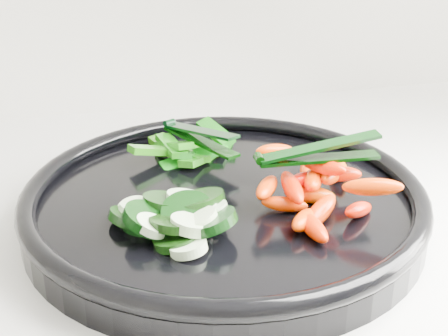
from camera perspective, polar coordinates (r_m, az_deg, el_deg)
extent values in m
cylinder|color=black|center=(0.59, 0.00, -3.76)|extent=(0.49, 0.49, 0.02)
torus|color=black|center=(0.58, 0.00, -2.16)|extent=(0.50, 0.50, 0.02)
cylinder|color=black|center=(0.54, -8.48, -4.65)|extent=(0.05, 0.06, 0.03)
cylinder|color=beige|center=(0.55, -7.82, -4.20)|extent=(0.05, 0.05, 0.03)
cylinder|color=black|center=(0.55, -7.04, -4.27)|extent=(0.05, 0.05, 0.02)
cylinder|color=#E0F9C7|center=(0.55, -8.02, -4.07)|extent=(0.05, 0.05, 0.02)
cylinder|color=black|center=(0.51, -4.39, -6.57)|extent=(0.04, 0.04, 0.02)
cylinder|color=beige|center=(0.50, -3.29, -7.26)|extent=(0.03, 0.03, 0.02)
cylinder|color=black|center=(0.55, -3.63, -3.94)|extent=(0.05, 0.05, 0.02)
cylinder|color=beige|center=(0.56, -3.79, -3.51)|extent=(0.04, 0.03, 0.02)
cylinder|color=black|center=(0.54, -6.25, -4.56)|extent=(0.06, 0.06, 0.01)
cylinder|color=#E4F7C6|center=(0.55, -7.20, -4.20)|extent=(0.03, 0.03, 0.01)
cylinder|color=black|center=(0.54, -6.93, -4.70)|extent=(0.05, 0.05, 0.02)
cylinder|color=beige|center=(0.54, -7.99, -4.46)|extent=(0.04, 0.04, 0.01)
cylinder|color=black|center=(0.55, -7.43, -4.28)|extent=(0.06, 0.06, 0.02)
cylinder|color=beige|center=(0.55, -6.97, -4.35)|extent=(0.05, 0.05, 0.02)
cylinder|color=black|center=(0.51, -1.17, -4.96)|extent=(0.06, 0.06, 0.03)
cylinder|color=beige|center=(0.51, -2.37, -4.84)|extent=(0.05, 0.05, 0.02)
cylinder|color=black|center=(0.55, -5.37, -3.11)|extent=(0.06, 0.06, 0.02)
cylinder|color=#D7EDBE|center=(0.55, -3.49, -2.90)|extent=(0.05, 0.05, 0.02)
cylinder|color=black|center=(0.52, -6.77, -4.71)|extent=(0.06, 0.07, 0.03)
cylinder|color=#DAF7C5|center=(0.51, -6.60, -5.25)|extent=(0.04, 0.04, 0.02)
cylinder|color=black|center=(0.53, -3.28, -4.23)|extent=(0.06, 0.06, 0.03)
cylinder|color=#D9F6C5|center=(0.52, -1.92, -4.17)|extent=(0.04, 0.04, 0.02)
cylinder|color=black|center=(0.55, -2.40, -3.07)|extent=(0.07, 0.07, 0.02)
cylinder|color=beige|center=(0.53, -1.20, -3.81)|extent=(0.04, 0.04, 0.02)
cylinder|color=black|center=(0.51, -4.79, -5.10)|extent=(0.05, 0.05, 0.02)
cylinder|color=beige|center=(0.51, -3.01, -5.19)|extent=(0.05, 0.05, 0.02)
ellipsoid|color=#F25700|center=(0.55, 8.79, -3.96)|extent=(0.05, 0.04, 0.03)
ellipsoid|color=red|center=(0.56, 5.57, -3.30)|extent=(0.05, 0.03, 0.02)
ellipsoid|color=#F63E00|center=(0.52, 8.09, -5.34)|extent=(0.02, 0.05, 0.02)
ellipsoid|color=#FF1700|center=(0.56, 12.19, -3.75)|extent=(0.04, 0.04, 0.02)
ellipsoid|color=#F74A00|center=(0.58, 6.76, -1.97)|extent=(0.04, 0.04, 0.02)
ellipsoid|color=#FC5F00|center=(0.53, 7.38, -4.74)|extent=(0.04, 0.04, 0.02)
ellipsoid|color=#F04500|center=(0.57, 7.85, -2.41)|extent=(0.05, 0.03, 0.03)
ellipsoid|color=#EC5400|center=(0.63, 10.38, 0.02)|extent=(0.03, 0.05, 0.03)
ellipsoid|color=#FB5C00|center=(0.62, 7.63, -0.24)|extent=(0.03, 0.05, 0.02)
ellipsoid|color=#EA5700|center=(0.55, 3.94, -1.79)|extent=(0.04, 0.05, 0.02)
ellipsoid|color=#FF6200|center=(0.58, 9.78, -0.62)|extent=(0.05, 0.05, 0.03)
ellipsoid|color=#E14200|center=(0.57, 8.11, -1.10)|extent=(0.04, 0.05, 0.03)
ellipsoid|color=#FF3100|center=(0.55, 6.25, -1.78)|extent=(0.02, 0.05, 0.02)
ellipsoid|color=#FF0D00|center=(0.57, 7.48, -0.97)|extent=(0.04, 0.03, 0.02)
ellipsoid|color=#FF3D00|center=(0.59, 10.56, -0.54)|extent=(0.05, 0.01, 0.02)
ellipsoid|color=#FD1D00|center=(0.56, 9.32, 0.04)|extent=(0.04, 0.04, 0.02)
ellipsoid|color=#EC3D00|center=(0.59, 4.69, 1.56)|extent=(0.04, 0.02, 0.02)
ellipsoid|color=#E23600|center=(0.57, 8.96, 0.28)|extent=(0.04, 0.04, 0.02)
ellipsoid|color=#F94D00|center=(0.53, 13.43, -1.70)|extent=(0.05, 0.04, 0.02)
cube|color=#0A6D0A|center=(0.65, -2.32, 0.83)|extent=(0.05, 0.05, 0.02)
cube|color=#1D6609|center=(0.67, -2.51, 1.59)|extent=(0.06, 0.05, 0.03)
cube|color=#0D6809|center=(0.68, -0.26, 1.89)|extent=(0.04, 0.05, 0.02)
cube|color=#1A720A|center=(0.66, -2.78, 1.16)|extent=(0.03, 0.05, 0.01)
cube|color=#0B740D|center=(0.65, -3.16, 0.85)|extent=(0.06, 0.03, 0.02)
cube|color=#246C0A|center=(0.69, -5.23, 2.02)|extent=(0.04, 0.06, 0.01)
cube|color=#0A6C11|center=(0.67, -3.21, 1.43)|extent=(0.04, 0.07, 0.03)
cube|color=#0A6C0D|center=(0.66, -4.62, 2.09)|extent=(0.04, 0.06, 0.02)
cube|color=#156009|center=(0.65, -6.51, 1.61)|extent=(0.05, 0.03, 0.02)
cube|color=#226809|center=(0.66, -4.87, 2.06)|extent=(0.03, 0.06, 0.01)
cube|color=#0B6209|center=(0.70, -0.77, 3.31)|extent=(0.03, 0.06, 0.02)
cylinder|color=black|center=(0.54, 3.21, 0.87)|extent=(0.01, 0.01, 0.01)
cube|color=black|center=(0.56, 8.68, 0.85)|extent=(0.11, 0.03, 0.00)
cube|color=black|center=(0.56, 8.75, 1.93)|extent=(0.11, 0.03, 0.02)
cylinder|color=black|center=(0.70, -5.01, 4.12)|extent=(0.01, 0.01, 0.01)
cube|color=black|center=(0.66, -2.19, 2.47)|extent=(0.06, 0.11, 0.00)
cube|color=black|center=(0.65, -2.21, 3.41)|extent=(0.06, 0.11, 0.02)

